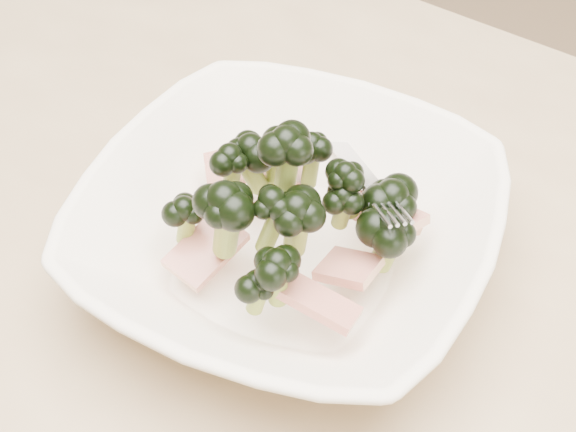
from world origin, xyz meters
name	(u,v)px	position (x,y,z in m)	size (l,w,h in m)	color
dining_table	(283,373)	(0.00, 0.00, 0.65)	(1.20, 0.80, 0.75)	tan
broccoli_dish	(289,227)	(-0.01, 0.03, 0.79)	(0.34, 0.34, 0.14)	white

